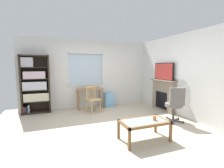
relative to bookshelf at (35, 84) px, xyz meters
name	(u,v)px	position (x,y,z in m)	size (l,w,h in m)	color
ground	(108,127)	(1.86, -2.05, -0.99)	(5.87, 5.58, 0.02)	beige
wall_back_with_window	(88,74)	(1.87, 0.24, 0.29)	(4.87, 0.15, 2.58)	silver
wall_right	(183,76)	(4.36, -2.05, 0.31)	(0.12, 4.78, 2.58)	silver
bookshelf	(35,84)	(0.00, 0.00, 0.00)	(0.90, 0.38, 1.94)	#2D2319
desk_under_window	(90,92)	(1.85, -0.11, -0.35)	(0.96, 0.46, 0.76)	#A37547
wooden_chair	(93,99)	(1.83, -0.62, -0.52)	(0.53, 0.51, 0.90)	tan
plastic_drawer_unit	(108,100)	(2.60, -0.06, -0.71)	(0.35, 0.40, 0.55)	#72ADDB
fireplace	(163,95)	(4.20, -1.33, -0.43)	(0.26, 1.15, 1.10)	gray
tv	(164,71)	(4.18, -1.33, 0.41)	(0.06, 0.95, 0.59)	black
office_chair	(175,103)	(3.72, -2.44, -0.43)	(0.58, 0.62, 1.00)	slate
coffee_table	(144,123)	(2.32, -3.08, -0.61)	(1.01, 0.57, 0.43)	#8C9E99
sippy_cup	(155,118)	(2.54, -3.13, -0.51)	(0.07, 0.07, 0.09)	orange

